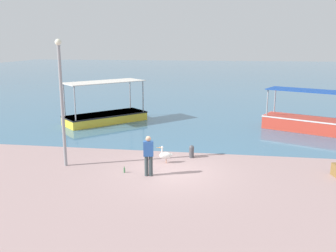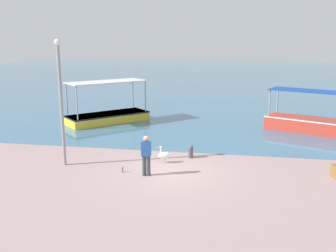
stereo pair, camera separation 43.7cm
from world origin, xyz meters
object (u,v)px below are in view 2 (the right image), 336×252
at_px(fishing_boat_outer, 321,124).
at_px(lamp_post, 61,96).
at_px(glass_bottle, 122,170).
at_px(fishing_boat_far_left, 108,115).
at_px(pelican, 164,155).
at_px(mooring_bollard, 191,151).
at_px(fisherman_standing, 146,155).

height_order(fishing_boat_outer, lamp_post, lamp_post).
height_order(fishing_boat_outer, glass_bottle, fishing_boat_outer).
distance_m(fishing_boat_far_left, pelican, 9.63).
xyz_separation_m(mooring_bollard, glass_bottle, (-2.62, -2.53, -0.22)).
distance_m(fishing_boat_far_left, glass_bottle, 10.28).
height_order(fishing_boat_outer, fishing_boat_far_left, fishing_boat_far_left).
height_order(lamp_post, mooring_bollard, lamp_post).
bearing_deg(glass_bottle, fisherman_standing, -10.42).
relative_size(lamp_post, fisherman_standing, 3.28).
xyz_separation_m(lamp_post, mooring_bollard, (5.45, 2.03, -2.80)).
distance_m(mooring_bollard, glass_bottle, 3.64).
bearing_deg(pelican, glass_bottle, -134.46).
bearing_deg(fishing_boat_outer, lamp_post, -146.90).
xyz_separation_m(lamp_post, fisherman_standing, (3.93, -0.70, -2.22)).
xyz_separation_m(fishing_boat_far_left, mooring_bollard, (6.53, -6.97, -0.19)).
xyz_separation_m(fishing_boat_far_left, pelican, (5.42, -7.95, -0.14)).
relative_size(fishing_boat_far_left, mooring_bollard, 8.80).
xyz_separation_m(mooring_bollard, fisherman_standing, (-1.52, -2.73, 0.58)).
bearing_deg(fishing_boat_far_left, pelican, -55.70).
distance_m(pelican, mooring_bollard, 1.48).
height_order(fishing_boat_outer, pelican, fishing_boat_outer).
height_order(pelican, glass_bottle, pelican).
xyz_separation_m(fishing_boat_far_left, glass_bottle, (3.91, -9.50, -0.41)).
bearing_deg(lamp_post, fishing_boat_far_left, 96.82).
relative_size(fishing_boat_outer, fishing_boat_far_left, 1.24).
relative_size(fishing_boat_outer, glass_bottle, 24.77).
bearing_deg(fisherman_standing, glass_bottle, 169.58).
height_order(pelican, fisherman_standing, fisherman_standing).
height_order(mooring_bollard, fisherman_standing, fisherman_standing).
height_order(fishing_boat_outer, mooring_bollard, fishing_boat_outer).
xyz_separation_m(fishing_boat_outer, fisherman_standing, (-8.70, -8.93, 0.34)).
relative_size(fishing_boat_outer, pelican, 8.36).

